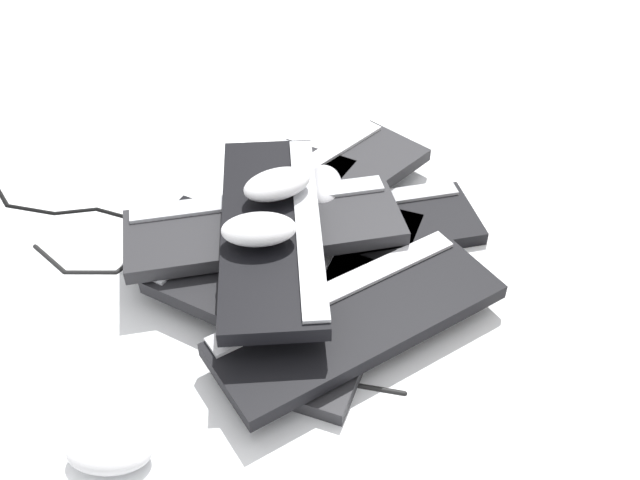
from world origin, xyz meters
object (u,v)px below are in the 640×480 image
keyboard_4 (264,226)px  mouse_3 (259,229)px  keyboard_5 (320,189)px  mouse_1 (323,186)px  keyboard_7 (357,318)px  keyboard_3 (257,220)px  mouse_0 (109,451)px  keyboard_1 (351,228)px  keyboard_2 (268,265)px  keyboard_0 (340,294)px  mouse_2 (276,184)px  keyboard_6 (273,228)px

keyboard_4 → mouse_3: mouse_3 is taller
keyboard_5 → mouse_1: bearing=-15.8°
mouse_1 → mouse_3: bearing=155.4°
keyboard_7 → keyboard_3: bearing=-165.4°
keyboard_3 → mouse_0: keyboard_3 is taller
keyboard_4 → keyboard_1: bearing=92.4°
keyboard_2 → mouse_0: (0.26, -0.30, 0.01)m
keyboard_1 → keyboard_3: 0.16m
keyboard_0 → mouse_3: bearing=-115.1°
mouse_3 → keyboard_4: bearing=-94.3°
keyboard_2 → mouse_1: mouse_1 is taller
mouse_3 → keyboard_2: bearing=-99.3°
mouse_2 → keyboard_1: bearing=-8.7°
keyboard_5 → keyboard_7: size_ratio=1.00×
keyboard_1 → mouse_1: mouse_1 is taller
keyboard_5 → keyboard_7: bearing=-11.5°
keyboard_0 → keyboard_4: (-0.13, -0.08, 0.06)m
keyboard_3 → mouse_1: bearing=91.5°
mouse_1 → keyboard_3: bearing=115.5°
keyboard_0 → keyboard_6: (-0.09, -0.08, 0.09)m
keyboard_2 → keyboard_6: (0.02, 0.01, 0.09)m
keyboard_5 → keyboard_0: bearing=-13.6°
keyboard_4 → keyboard_5: size_ratio=0.99×
keyboard_1 → mouse_1: size_ratio=4.16×
keyboard_7 → mouse_3: 0.19m
keyboard_0 → keyboard_6: bearing=-138.2°
keyboard_4 → keyboard_7: bearing=18.7°
keyboard_4 → keyboard_5: keyboard_4 is taller
keyboard_1 → mouse_2: bearing=-93.1°
keyboard_5 → keyboard_7: (0.30, -0.06, 0.00)m
mouse_1 → keyboard_1: bearing=-122.7°
mouse_2 → keyboard_4: bearing=-160.1°
keyboard_0 → keyboard_2: 0.13m
keyboard_0 → mouse_1: 0.20m
keyboard_3 → mouse_0: size_ratio=3.94×
mouse_1 → keyboard_7: bearing=-166.9°
mouse_2 → mouse_3: same height
keyboard_2 → keyboard_7: size_ratio=0.93×
keyboard_3 → mouse_3: 0.17m
mouse_0 → mouse_2: size_ratio=1.00×
keyboard_1 → mouse_0: size_ratio=4.16×
keyboard_1 → keyboard_4: bearing=-87.6°
mouse_3 → keyboard_5: bearing=-117.0°
keyboard_0 → keyboard_3: keyboard_3 is taller
keyboard_6 → keyboard_1: bearing=108.0°
keyboard_1 → mouse_3: size_ratio=4.16×
keyboard_7 → mouse_1: size_ratio=4.19×
keyboard_7 → mouse_0: keyboard_7 is taller
keyboard_3 → keyboard_6: bearing=-0.7°
keyboard_1 → keyboard_6: bearing=-72.0°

